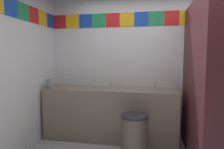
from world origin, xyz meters
TOP-DOWN VIEW (x-y plane):
  - wall_back at (0.00, 1.52)m, footprint 3.64×0.09m
  - vanity_counter at (-0.64, 1.18)m, footprint 2.26×0.60m
  - faucet_left at (-1.39, 1.27)m, footprint 0.04×0.10m
  - faucet_center at (-0.64, 1.27)m, footprint 0.04×0.10m
  - faucet_right at (0.12, 1.27)m, footprint 0.04×0.10m
  - soap_dispenser at (-1.69, 1.00)m, footprint 0.09×0.09m
  - stall_divider at (0.79, 0.50)m, footprint 0.92×1.46m
  - trash_bin at (-0.16, 0.51)m, footprint 0.38×0.38m

SIDE VIEW (x-z plane):
  - trash_bin at x=-0.16m, z-range 0.00..0.65m
  - vanity_counter at x=-0.64m, z-range 0.01..0.90m
  - faucet_left at x=-1.39m, z-range 0.87..1.01m
  - faucet_center at x=-0.64m, z-range 0.87..1.01m
  - faucet_right at x=0.12m, z-range 0.87..1.01m
  - soap_dispenser at x=-1.69m, z-range 0.89..1.05m
  - stall_divider at x=0.79m, z-range 0.00..2.21m
  - wall_back at x=0.00m, z-range 0.01..2.84m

